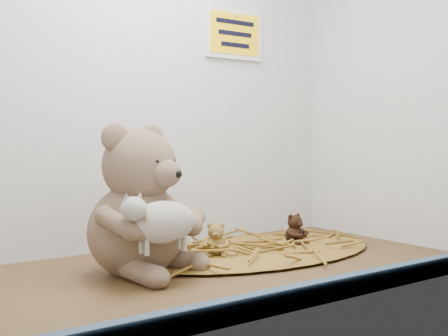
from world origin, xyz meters
TOP-DOWN VIEW (x-y plane):
  - alcove_shell at (0.00, 9.00)cm, footprint 120.40×60.20cm
  - front_rail at (0.00, -28.80)cm, footprint 119.28×2.20cm
  - straw_bed at (21.36, 8.20)cm, footprint 63.65×36.96cm
  - main_teddy at (-10.43, 6.63)cm, footprint 32.24×32.93cm
  - toy_lamb at (-10.43, -4.08)cm, footprint 16.98×10.36cm
  - mini_teddy_tan at (9.47, 7.97)cm, footprint 8.34×8.43cm
  - mini_teddy_brown at (33.25, 8.43)cm, footprint 6.59×6.89cm
  - wall_sign at (30.00, 29.40)cm, footprint 16.00×1.20cm

SIDE VIEW (x-z plane):
  - straw_bed at x=21.36cm, z-range 0.00..1.23cm
  - front_rail at x=0.00cm, z-range 0.00..3.60cm
  - mini_teddy_tan at x=9.47cm, z-range 1.23..8.51cm
  - mini_teddy_brown at x=33.25cm, z-range 1.23..8.65cm
  - toy_lamb at x=-10.43cm, z-range 6.06..17.03cm
  - main_teddy at x=-10.43cm, z-range 0.00..29.88cm
  - alcove_shell at x=0.00cm, z-range -0.20..90.20cm
  - wall_sign at x=30.00cm, z-range 49.50..60.50cm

